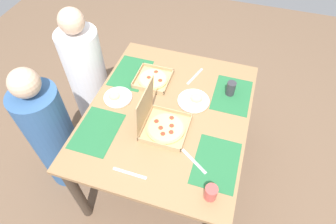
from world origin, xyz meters
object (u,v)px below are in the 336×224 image
cup_clear_right (231,88)px  pizza_box_corner_right (153,79)px  plate_near_right (194,101)px  diner_right_seat (89,80)px  plate_near_left (118,97)px  diner_left_seat (53,136)px  cup_red (211,193)px  pizza_box_corner_left (161,124)px

cup_clear_right → pizza_box_corner_right: bearing=93.4°
plate_near_right → diner_right_seat: 0.98m
plate_near_left → diner_left_seat: (-0.31, 0.42, -0.24)m
pizza_box_corner_right → diner_right_seat: 0.64m
pizza_box_corner_right → plate_near_right: pizza_box_corner_right is taller
plate_near_right → cup_red: bearing=-158.6°
pizza_box_corner_left → cup_clear_right: 0.58m
plate_near_left → diner_left_seat: bearing=125.9°
plate_near_left → diner_left_seat: 0.57m
diner_left_seat → diner_right_seat: diner_right_seat is taller
diner_left_seat → cup_clear_right: bearing=-63.4°
cup_red → diner_right_seat: (0.80, 1.20, -0.25)m
plate_near_left → plate_near_right: bearing=-76.0°
cup_red → diner_left_seat: diner_left_seat is taller
cup_clear_right → cup_red: size_ratio=1.15×
pizza_box_corner_right → cup_red: cup_red is taller
pizza_box_corner_right → cup_clear_right: bearing=-86.6°
diner_right_seat → plate_near_left: bearing=-123.2°
plate_near_right → cup_red: 0.70m
cup_red → diner_right_seat: diner_right_seat is taller
plate_near_right → plate_near_left: bearing=104.0°
cup_clear_right → plate_near_right: bearing=123.6°
pizza_box_corner_left → plate_near_right: (0.29, -0.15, -0.04)m
plate_near_right → cup_red: size_ratio=2.39×
pizza_box_corner_left → cup_clear_right: bearing=-40.3°
pizza_box_corner_left → diner_left_seat: diner_left_seat is taller
pizza_box_corner_left → plate_near_right: pizza_box_corner_left is taller
pizza_box_corner_right → diner_left_seat: 0.85m
cup_red → diner_left_seat: (0.22, 1.20, -0.28)m
cup_red → pizza_box_corner_right: bearing=38.0°
cup_red → diner_right_seat: 1.46m
cup_clear_right → diner_right_seat: size_ratio=0.09×
pizza_box_corner_right → cup_red: 0.98m
plate_near_right → diner_right_seat: bearing=81.4°
cup_red → plate_near_right: bearing=21.4°
cup_clear_right → diner_left_seat: diner_left_seat is taller
plate_near_left → plate_near_right: size_ratio=0.90×
plate_near_left → cup_clear_right: bearing=-69.4°
pizza_box_corner_right → cup_clear_right: (0.03, -0.58, 0.04)m
pizza_box_corner_left → cup_red: (-0.36, -0.40, -0.00)m
plate_near_right → pizza_box_corner_right: bearing=71.1°
pizza_box_corner_left → plate_near_left: size_ratio=1.59×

